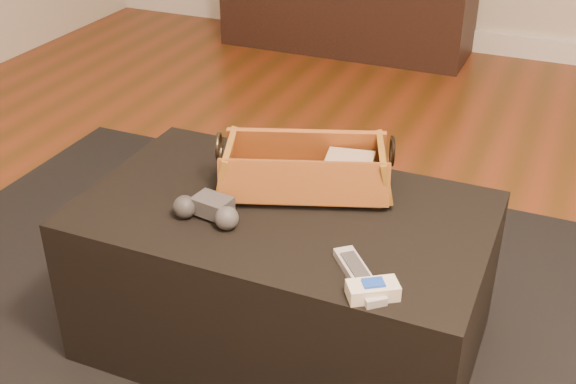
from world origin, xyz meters
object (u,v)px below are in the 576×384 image
at_px(tv_remote, 296,182).
at_px(wicker_basket, 305,171).
at_px(media_cabinet, 347,0).
at_px(ottoman, 284,277).
at_px(cream_gadget, 373,290).
at_px(game_controller, 208,210).
at_px(silver_remote, 359,275).

xyz_separation_m(tv_remote, wicker_basket, (0.01, 0.02, 0.02)).
height_order(media_cabinet, ottoman, media_cabinet).
xyz_separation_m(ottoman, cream_gadget, (0.31, -0.25, 0.23)).
relative_size(wicker_basket, cream_gadget, 4.16).
xyz_separation_m(wicker_basket, game_controller, (-0.15, -0.23, -0.02)).
bearing_deg(media_cabinet, silver_remote, -70.52).
xyz_separation_m(tv_remote, silver_remote, (0.27, -0.29, -0.02)).
bearing_deg(tv_remote, silver_remote, -73.69).
bearing_deg(silver_remote, wicker_basket, 128.58).
bearing_deg(ottoman, wicker_basket, 84.42).
bearing_deg(cream_gadget, media_cabinet, 110.00).
relative_size(media_cabinet, silver_remote, 7.66).
relative_size(game_controller, cream_gadget, 1.51).
relative_size(tv_remote, silver_remote, 1.28).
xyz_separation_m(tv_remote, cream_gadget, (0.31, -0.34, -0.01)).
height_order(silver_remote, cream_gadget, cream_gadget).
xyz_separation_m(media_cabinet, tv_remote, (0.67, -2.35, 0.19)).
xyz_separation_m(silver_remote, cream_gadget, (0.04, -0.05, 0.01)).
bearing_deg(silver_remote, media_cabinet, 109.48).
xyz_separation_m(media_cabinet, silver_remote, (0.93, -2.64, 0.17)).
distance_m(tv_remote, cream_gadget, 0.46).
bearing_deg(silver_remote, ottoman, 141.96).
distance_m(ottoman, game_controller, 0.30).
relative_size(media_cabinet, game_controller, 7.87).
distance_m(wicker_basket, cream_gadget, 0.47).
relative_size(wicker_basket, silver_remote, 2.68).
distance_m(tv_remote, game_controller, 0.25).
bearing_deg(game_controller, wicker_basket, 56.46).
relative_size(game_controller, silver_remote, 0.97).
bearing_deg(game_controller, cream_gadget, -16.04).
relative_size(tv_remote, cream_gadget, 1.98).
bearing_deg(media_cabinet, wicker_basket, -73.63).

